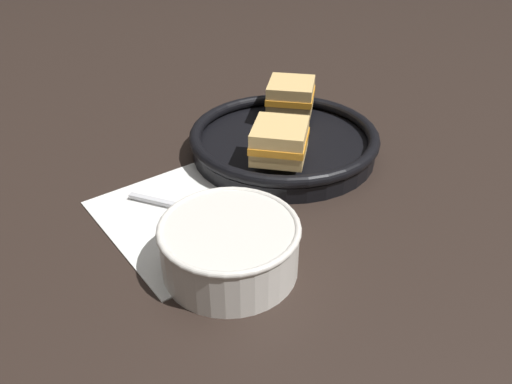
% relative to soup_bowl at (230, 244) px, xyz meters
% --- Properties ---
extents(ground_plane, '(4.00, 4.00, 0.00)m').
position_rel_soup_bowl_xyz_m(ground_plane, '(-0.09, 0.04, -0.03)').
color(ground_plane, black).
extents(napkin, '(0.25, 0.22, 0.00)m').
position_rel_soup_bowl_xyz_m(napkin, '(-0.11, 0.02, -0.03)').
color(napkin, white).
rests_on(napkin, ground_plane).
extents(soup_bowl, '(0.16, 0.16, 0.06)m').
position_rel_soup_bowl_xyz_m(soup_bowl, '(0.00, 0.00, 0.00)').
color(soup_bowl, silver).
rests_on(soup_bowl, ground_plane).
extents(spoon, '(0.15, 0.08, 0.01)m').
position_rel_soup_bowl_xyz_m(spoon, '(-0.10, 0.04, -0.03)').
color(spoon, silver).
rests_on(spoon, napkin).
extents(skillet, '(0.29, 0.29, 0.04)m').
position_rel_soup_bowl_xyz_m(skillet, '(-0.14, 0.24, -0.01)').
color(skillet, black).
rests_on(skillet, ground_plane).
extents(sandwich_near_left, '(0.11, 0.11, 0.05)m').
position_rel_soup_bowl_xyz_m(sandwich_near_left, '(-0.09, 0.17, 0.03)').
color(sandwich_near_left, '#DBB26B').
rests_on(sandwich_near_left, skillet).
extents(sandwich_near_right, '(0.11, 0.11, 0.05)m').
position_rel_soup_bowl_xyz_m(sandwich_near_right, '(-0.19, 0.30, 0.03)').
color(sandwich_near_right, '#DBB26B').
rests_on(sandwich_near_right, skillet).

